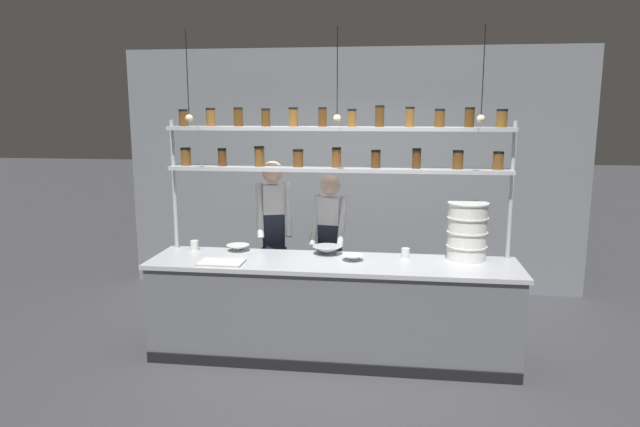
% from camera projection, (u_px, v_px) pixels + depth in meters
% --- Properties ---
extents(ground_plane, '(40.00, 40.00, 0.00)m').
position_uv_depth(ground_plane, '(332.00, 355.00, 5.39)').
color(ground_plane, '#3D3D42').
extents(back_wall, '(5.79, 0.12, 3.04)m').
position_uv_depth(back_wall, '(351.00, 171.00, 7.22)').
color(back_wall, gray).
rests_on(back_wall, ground_plane).
extents(prep_counter, '(3.39, 0.76, 0.92)m').
position_uv_depth(prep_counter, '(332.00, 309.00, 5.30)').
color(prep_counter, slate).
rests_on(prep_counter, ground_plane).
extents(spice_shelf_unit, '(3.28, 0.28, 2.33)m').
position_uv_depth(spice_shelf_unit, '(337.00, 153.00, 5.37)').
color(spice_shelf_unit, '#B7BABF').
rests_on(spice_shelf_unit, ground_plane).
extents(chef_left, '(0.42, 0.36, 1.77)m').
position_uv_depth(chef_left, '(274.00, 231.00, 5.98)').
color(chef_left, black).
rests_on(chef_left, ground_plane).
extents(chef_center, '(0.39, 0.31, 1.63)m').
position_uv_depth(chef_center, '(330.00, 242.00, 5.91)').
color(chef_center, black).
rests_on(chef_center, ground_plane).
extents(container_stack, '(0.38, 0.38, 0.53)m').
position_uv_depth(container_stack, '(467.00, 231.00, 5.25)').
color(container_stack, white).
rests_on(container_stack, prep_counter).
extents(cutting_board, '(0.40, 0.26, 0.02)m').
position_uv_depth(cutting_board, '(221.00, 263.00, 5.13)').
color(cutting_board, silver).
rests_on(cutting_board, prep_counter).
extents(prep_bowl_near_left, '(0.20, 0.20, 0.05)m').
position_uv_depth(prep_bowl_near_left, '(352.00, 258.00, 5.24)').
color(prep_bowl_near_left, silver).
rests_on(prep_bowl_near_left, prep_counter).
extents(prep_bowl_center_front, '(0.28, 0.28, 0.08)m').
position_uv_depth(prep_bowl_center_front, '(327.00, 250.00, 5.47)').
color(prep_bowl_center_front, '#B2B7BC').
rests_on(prep_bowl_center_front, prep_counter).
extents(prep_bowl_center_back, '(0.23, 0.23, 0.06)m').
position_uv_depth(prep_bowl_center_back, '(238.00, 248.00, 5.60)').
color(prep_bowl_center_back, silver).
rests_on(prep_bowl_center_back, prep_counter).
extents(serving_cup_front, '(0.08, 0.08, 0.09)m').
position_uv_depth(serving_cup_front, '(194.00, 245.00, 5.64)').
color(serving_cup_front, silver).
rests_on(serving_cup_front, prep_counter).
extents(serving_cup_by_board, '(0.08, 0.08, 0.09)m').
position_uv_depth(serving_cup_by_board, '(405.00, 253.00, 5.33)').
color(serving_cup_by_board, silver).
rests_on(serving_cup_by_board, prep_counter).
extents(pendant_light_row, '(2.65, 0.07, 0.81)m').
position_uv_depth(pendant_light_row, '(332.00, 113.00, 4.98)').
color(pendant_light_row, black).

